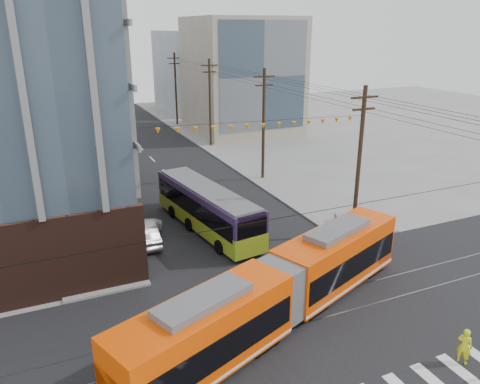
% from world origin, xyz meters
% --- Properties ---
extents(ground, '(160.00, 160.00, 0.00)m').
position_xyz_m(ground, '(0.00, 0.00, 0.00)').
color(ground, slate).
extents(bg_bldg_ne_near, '(14.00, 14.00, 16.00)m').
position_xyz_m(bg_bldg_ne_near, '(16.00, 48.00, 8.00)').
color(bg_bldg_ne_near, gray).
rests_on(bg_bldg_ne_near, ground).
extents(bg_bldg_nw_far, '(16.00, 18.00, 20.00)m').
position_xyz_m(bg_bldg_nw_far, '(-14.00, 72.00, 10.00)').
color(bg_bldg_nw_far, gray).
rests_on(bg_bldg_nw_far, ground).
extents(bg_bldg_ne_far, '(16.00, 16.00, 14.00)m').
position_xyz_m(bg_bldg_ne_far, '(18.00, 68.00, 7.00)').
color(bg_bldg_ne_far, '#8C99A5').
rests_on(bg_bldg_ne_far, ground).
extents(utility_pole_far, '(0.30, 0.30, 11.00)m').
position_xyz_m(utility_pole_far, '(8.50, 56.00, 5.50)').
color(utility_pole_far, black).
rests_on(utility_pole_far, ground).
extents(streetcar, '(18.98, 9.65, 3.73)m').
position_xyz_m(streetcar, '(-1.77, 3.64, 1.86)').
color(streetcar, '#E84302').
rests_on(streetcar, ground).
extents(city_bus, '(4.42, 12.49, 3.47)m').
position_xyz_m(city_bus, '(-1.00, 16.43, 1.73)').
color(city_bus, '#322049').
rests_on(city_bus, ground).
extents(parked_car_silver, '(1.46, 4.14, 1.36)m').
position_xyz_m(parked_car_silver, '(-5.95, 15.77, 0.68)').
color(parked_car_silver, '#ABACAD').
rests_on(parked_car_silver, ground).
extents(parked_car_white, '(3.15, 4.74, 1.28)m').
position_xyz_m(parked_car_white, '(-5.50, 16.87, 0.64)').
color(parked_car_white, silver).
rests_on(parked_car_white, ground).
extents(parked_car_grey, '(2.42, 4.85, 1.32)m').
position_xyz_m(parked_car_grey, '(-5.67, 25.79, 0.66)').
color(parked_car_grey, slate).
rests_on(parked_car_grey, ground).
extents(pedestrian, '(0.67, 0.78, 1.82)m').
position_xyz_m(pedestrian, '(4.52, -2.55, 0.91)').
color(pedestrian, yellow).
rests_on(pedestrian, ground).
extents(jersey_barrier, '(2.15, 4.10, 0.80)m').
position_xyz_m(jersey_barrier, '(8.30, 11.68, 0.40)').
color(jersey_barrier, '#5F5F61').
rests_on(jersey_barrier, ground).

